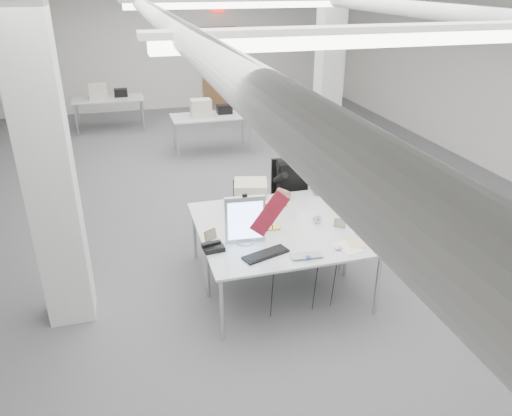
{
  "coord_description": "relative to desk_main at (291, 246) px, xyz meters",
  "views": [
    {
      "loc": [
        -1.59,
        -6.82,
        3.32
      ],
      "look_at": [
        -0.25,
        -2.0,
        0.99
      ],
      "focal_mm": 35.0,
      "sensor_mm": 36.0,
      "label": 1
    }
  ],
  "objects": [
    {
      "name": "monitor",
      "position": [
        -0.45,
        0.2,
        0.27
      ],
      "size": [
        0.42,
        0.08,
        0.52
      ],
      "primitive_type": "cube",
      "rotation": [
        0.0,
        0.0,
        -0.09
      ],
      "color": "#B0B0B5",
      "rests_on": "desk_main"
    },
    {
      "name": "paper_stack_c",
      "position": [
        0.82,
        0.08,
        0.02
      ],
      "size": [
        0.21,
        0.17,
        0.01
      ],
      "primitive_type": "cube",
      "rotation": [
        0.0,
        0.0,
        -0.29
      ],
      "color": "white",
      "rests_on": "desk_main"
    },
    {
      "name": "paper_stack_a",
      "position": [
        0.55,
        -0.21,
        0.02
      ],
      "size": [
        0.27,
        0.33,
        0.01
      ],
      "primitive_type": "cube",
      "rotation": [
        0.0,
        0.0,
        0.24
      ],
      "color": "white",
      "rests_on": "desk_main"
    },
    {
      "name": "desk_main",
      "position": [
        0.0,
        0.0,
        0.0
      ],
      "size": [
        1.8,
        0.9,
        0.02
      ],
      "primitive_type": "cube",
      "color": "silver",
      "rests_on": "room_shell"
    },
    {
      "name": "paper_stack_b",
      "position": [
        0.66,
        -0.14,
        0.02
      ],
      "size": [
        0.19,
        0.24,
        0.01
      ],
      "primitive_type": "cube",
      "rotation": [
        0.0,
        0.0,
        -0.13
      ],
      "color": "#E3CF88",
      "rests_on": "desk_main"
    },
    {
      "name": "architect_lamp",
      "position": [
        0.85,
        0.65,
        0.47
      ],
      "size": [
        0.46,
        0.75,
        0.92
      ],
      "primitive_type": null,
      "rotation": [
        0.0,
        0.0,
        0.33
      ],
      "color": "silver",
      "rests_on": "desk_second"
    },
    {
      "name": "bg_desk_a",
      "position": [
        0.2,
        5.5,
        0.0
      ],
      "size": [
        1.6,
        0.8,
        0.02
      ],
      "primitive_type": "cube",
      "color": "silver",
      "rests_on": "room_shell"
    },
    {
      "name": "desk_second",
      "position": [
        0.0,
        0.9,
        0.0
      ],
      "size": [
        1.8,
        0.9,
        0.02
      ],
      "primitive_type": "cube",
      "color": "silver",
      "rests_on": "room_shell"
    },
    {
      "name": "room_shell",
      "position": [
        0.04,
        2.63,
        0.95
      ],
      "size": [
        10.04,
        14.04,
        3.24
      ],
      "color": "#545456",
      "rests_on": "ground"
    },
    {
      "name": "filing_cabinet",
      "position": [
        -3.5,
        9.15,
        -0.14
      ],
      "size": [
        0.45,
        0.55,
        1.2
      ],
      "primitive_type": "cube",
      "color": "gray",
      "rests_on": "room_shell"
    },
    {
      "name": "laptop",
      "position": [
        0.07,
        -0.32,
        0.03
      ],
      "size": [
        0.33,
        0.23,
        0.03
      ],
      "primitive_type": "imported",
      "rotation": [
        0.0,
        0.0,
        -0.06
      ],
      "color": "#A6A6AA",
      "rests_on": "desk_main"
    },
    {
      "name": "office_chair",
      "position": [
        0.56,
        1.59,
        -0.23
      ],
      "size": [
        0.54,
        0.54,
        1.03
      ],
      "primitive_type": null,
      "rotation": [
        0.0,
        0.0,
        -0.07
      ],
      "color": "black",
      "rests_on": "room_shell"
    },
    {
      "name": "keyboard",
      "position": [
        -0.32,
        -0.13,
        0.02
      ],
      "size": [
        0.52,
        0.31,
        0.02
      ],
      "primitive_type": "cube",
      "rotation": [
        0.0,
        0.0,
        0.32
      ],
      "color": "black",
      "rests_on": "desk_main"
    },
    {
      "name": "pennant",
      "position": [
        -0.19,
        0.17,
        0.33
      ],
      "size": [
        0.47,
        0.08,
        0.51
      ],
      "primitive_type": "cube",
      "rotation": [
        0.0,
        -0.87,
        0.16
      ],
      "color": "maroon",
      "rests_on": "monitor"
    },
    {
      "name": "picture_frame_right",
      "position": [
        0.66,
        0.25,
        0.06
      ],
      "size": [
        0.13,
        0.09,
        0.1
      ],
      "primitive_type": "cube",
      "rotation": [
        -0.21,
        0.0,
        -0.54
      ],
      "color": "#B0804C",
      "rests_on": "desk_main"
    },
    {
      "name": "picture_frame_left",
      "position": [
        -0.8,
        0.34,
        0.07
      ],
      "size": [
        0.15,
        0.11,
        0.12
      ],
      "primitive_type": "cube",
      "rotation": [
        -0.21,
        0.0,
        0.51
      ],
      "color": "#B77C4F",
      "rests_on": "desk_main"
    },
    {
      "name": "beige_monitor",
      "position": [
        -0.19,
        0.96,
        0.19
      ],
      "size": [
        0.46,
        0.45,
        0.36
      ],
      "primitive_type": "cube",
      "rotation": [
        0.0,
        0.0,
        -0.25
      ],
      "color": "beige",
      "rests_on": "desk_second"
    },
    {
      "name": "bankers_lamp",
      "position": [
        -0.08,
        0.42,
        0.2
      ],
      "size": [
        0.33,
        0.15,
        0.37
      ],
      "primitive_type": null,
      "rotation": [
        0.0,
        0.0,
        0.05
      ],
      "color": "#BE8C3B",
      "rests_on": "desk_main"
    },
    {
      "name": "desk_phone",
      "position": [
        -0.81,
        0.13,
        0.04
      ],
      "size": [
        0.23,
        0.21,
        0.05
      ],
      "primitive_type": "cube",
      "rotation": [
        0.0,
        0.0,
        0.11
      ],
      "color": "black",
      "rests_on": "desk_main"
    },
    {
      "name": "desk_clock",
      "position": [
        0.45,
        0.41,
        0.06
      ],
      "size": [
        0.1,
        0.04,
        0.1
      ],
      "primitive_type": "cylinder",
      "rotation": [
        1.57,
        0.0,
        -0.13
      ],
      "color": "#B7B7BC",
      "rests_on": "desk_main"
    },
    {
      "name": "seated_person",
      "position": [
        0.56,
        1.54,
        0.16
      ],
      "size": [
        0.55,
        0.67,
        0.96
      ],
      "primitive_type": null,
      "rotation": [
        0.0,
        0.0,
        -0.07
      ],
      "color": "black",
      "rests_on": "office_chair"
    },
    {
      "name": "mouse",
      "position": [
        0.44,
        -0.22,
        0.03
      ],
      "size": [
        0.1,
        0.08,
        0.04
      ],
      "primitive_type": "ellipsoid",
      "rotation": [
        0.0,
        0.0,
        0.35
      ],
      "color": "silver",
      "rests_on": "desk_main"
    },
    {
      "name": "bg_desk_b",
      "position": [
        -1.8,
        7.7,
        0.0
      ],
      "size": [
        1.6,
        0.8,
        0.02
      ],
      "primitive_type": "cube",
      "color": "silver",
      "rests_on": "room_shell"
    }
  ]
}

